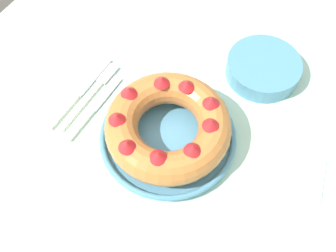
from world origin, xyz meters
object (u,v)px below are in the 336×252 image
serving_knife (76,97)px  cake_knife (91,111)px  serving_dish (168,137)px  fork (93,92)px  side_bowl (263,68)px  napkin (287,172)px  bundt_cake (168,126)px

serving_knife → cake_knife: (0.05, -0.02, 0.00)m
serving_knife → serving_dish: bearing=-1.9°
fork → serving_dish: bearing=-7.3°
serving_dish → fork: size_ratio=1.39×
fork → side_bowl: size_ratio=1.21×
serving_knife → cake_knife: 0.05m
serving_knife → napkin: serving_knife is taller
fork → napkin: bearing=2.7°
bundt_cake → napkin: bundt_cake is taller
fork → serving_knife: serving_knife is taller
bundt_cake → cake_knife: bearing=-171.2°
side_bowl → serving_dish: bearing=-110.7°
bundt_cake → napkin: bearing=13.4°
cake_knife → bundt_cake: bearing=7.5°
serving_dish → serving_knife: 0.23m
bundt_cake → cake_knife: bundt_cake is taller
serving_knife → side_bowl: (0.33, 0.27, 0.02)m
fork → side_bowl: bearing=36.1°
serving_dish → cake_knife: (-0.18, -0.03, -0.01)m
fork → cake_knife: size_ratio=1.07×
bundt_cake → fork: bearing=175.0°
fork → serving_knife: (-0.03, -0.03, 0.00)m
bundt_cake → side_bowl: bundt_cake is taller
serving_dish → bundt_cake: (-0.00, -0.00, 0.05)m
serving_dish → fork: (-0.21, 0.02, -0.01)m
serving_dish → napkin: bearing=13.3°
bundt_cake → fork: 0.21m
fork → cake_knife: (0.03, -0.05, 0.00)m
side_bowl → cake_knife: bearing=-134.0°
side_bowl → bundt_cake: bearing=-110.7°
side_bowl → serving_knife: bearing=-140.4°
serving_dish → side_bowl: side_bowl is taller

